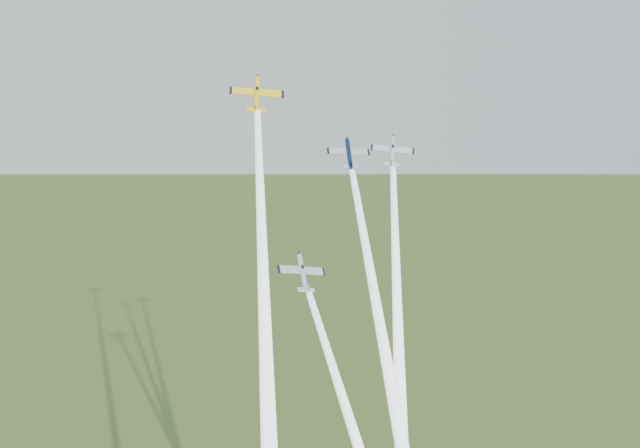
{
  "coord_description": "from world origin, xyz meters",
  "views": [
    {
      "loc": [
        -6.03,
        -121.45,
        112.4
      ],
      "look_at": [
        0.0,
        -6.0,
        92.0
      ],
      "focal_mm": 45.0,
      "sensor_mm": 36.0,
      "label": 1
    }
  ],
  "objects_px": {
    "plane_silver_low": "(303,273)",
    "plane_silver_right": "(393,151)",
    "plane_yellow": "(257,95)",
    "plane_navy": "(349,153)"
  },
  "relations": [
    {
      "from": "plane_silver_right",
      "to": "plane_silver_low",
      "type": "relative_size",
      "value": 0.93
    },
    {
      "from": "plane_silver_right",
      "to": "plane_silver_low",
      "type": "height_order",
      "value": "plane_silver_right"
    },
    {
      "from": "plane_silver_right",
      "to": "plane_silver_low",
      "type": "bearing_deg",
      "value": -127.86
    },
    {
      "from": "plane_yellow",
      "to": "plane_silver_low",
      "type": "height_order",
      "value": "plane_yellow"
    },
    {
      "from": "plane_yellow",
      "to": "plane_silver_right",
      "type": "bearing_deg",
      "value": 8.89
    },
    {
      "from": "plane_yellow",
      "to": "plane_silver_right",
      "type": "height_order",
      "value": "plane_yellow"
    },
    {
      "from": "plane_yellow",
      "to": "plane_silver_low",
      "type": "xyz_separation_m",
      "value": [
        6.47,
        -11.74,
        -24.95
      ]
    },
    {
      "from": "plane_navy",
      "to": "plane_silver_low",
      "type": "bearing_deg",
      "value": -138.52
    },
    {
      "from": "plane_silver_low",
      "to": "plane_silver_right",
      "type": "bearing_deg",
      "value": 23.31
    },
    {
      "from": "plane_yellow",
      "to": "plane_silver_low",
      "type": "bearing_deg",
      "value": -64.14
    }
  ]
}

